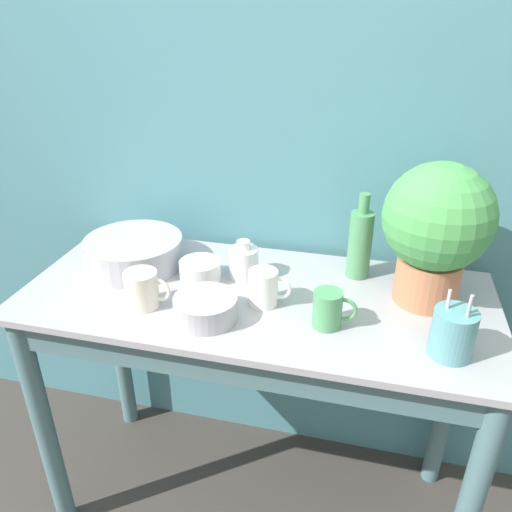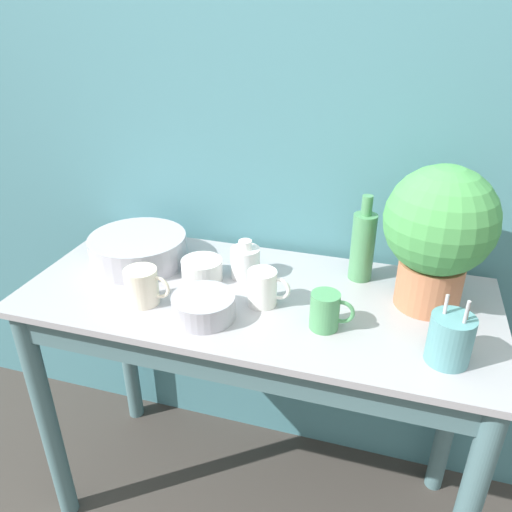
# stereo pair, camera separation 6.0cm
# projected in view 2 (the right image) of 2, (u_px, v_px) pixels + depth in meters

# --- Properties ---
(wall_back) EXTENTS (6.00, 0.05, 2.40)m
(wall_back) POSITION_uv_depth(u_px,v_px,m) (288.00, 143.00, 1.54)
(wall_back) COLOR teal
(wall_back) RESTS_ON ground_plane
(counter_table) EXTENTS (1.32, 0.58, 0.86)m
(counter_table) POSITION_uv_depth(u_px,v_px,m) (254.00, 351.00, 1.47)
(counter_table) COLOR slate
(counter_table) RESTS_ON ground_plane
(potted_plant) EXTENTS (0.28, 0.28, 0.39)m
(potted_plant) POSITION_uv_depth(u_px,v_px,m) (439.00, 230.00, 1.26)
(potted_plant) COLOR #B7704C
(potted_plant) RESTS_ON counter_table
(bowl_wash_large) EXTENTS (0.30, 0.30, 0.09)m
(bowl_wash_large) POSITION_uv_depth(u_px,v_px,m) (138.00, 249.00, 1.56)
(bowl_wash_large) COLOR #A8A8B2
(bowl_wash_large) RESTS_ON counter_table
(bottle_tall) EXTENTS (0.07, 0.07, 0.26)m
(bottle_tall) POSITION_uv_depth(u_px,v_px,m) (363.00, 245.00, 1.44)
(bottle_tall) COLOR #4C8C59
(bottle_tall) RESTS_ON counter_table
(bottle_short) EXTENTS (0.09, 0.09, 0.12)m
(bottle_short) POSITION_uv_depth(u_px,v_px,m) (245.00, 261.00, 1.48)
(bottle_short) COLOR white
(bottle_short) RESTS_ON counter_table
(mug_cream) EXTENTS (0.13, 0.09, 0.10)m
(mug_cream) POSITION_uv_depth(u_px,v_px,m) (143.00, 286.00, 1.34)
(mug_cream) COLOR beige
(mug_cream) RESTS_ON counter_table
(mug_white) EXTENTS (0.12, 0.08, 0.10)m
(mug_white) POSITION_uv_depth(u_px,v_px,m) (263.00, 288.00, 1.34)
(mug_white) COLOR white
(mug_white) RESTS_ON counter_table
(mug_green) EXTENTS (0.11, 0.07, 0.10)m
(mug_green) POSITION_uv_depth(u_px,v_px,m) (326.00, 311.00, 1.24)
(mug_green) COLOR #4C935B
(mug_green) RESTS_ON counter_table
(bowl_small_enamel_white) EXTENTS (0.12, 0.12, 0.06)m
(bowl_small_enamel_white) POSITION_uv_depth(u_px,v_px,m) (202.00, 269.00, 1.47)
(bowl_small_enamel_white) COLOR silver
(bowl_small_enamel_white) RESTS_ON counter_table
(bowl_small_steel) EXTENTS (0.17, 0.17, 0.06)m
(bowl_small_steel) POSITION_uv_depth(u_px,v_px,m) (204.00, 307.00, 1.29)
(bowl_small_steel) COLOR #A8A8B2
(bowl_small_steel) RESTS_ON counter_table
(utensil_cup) EXTENTS (0.10, 0.10, 0.18)m
(utensil_cup) POSITION_uv_depth(u_px,v_px,m) (450.00, 339.00, 1.12)
(utensil_cup) COLOR #569399
(utensil_cup) RESTS_ON counter_table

